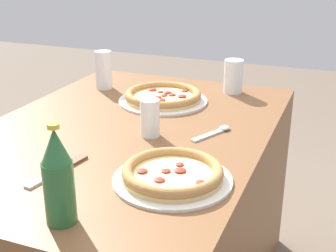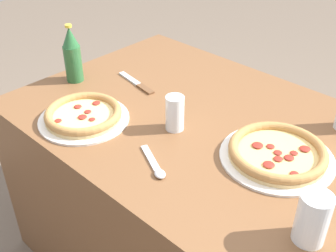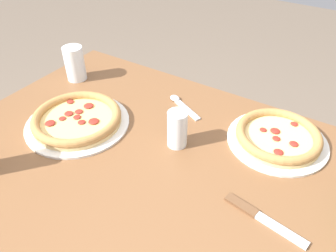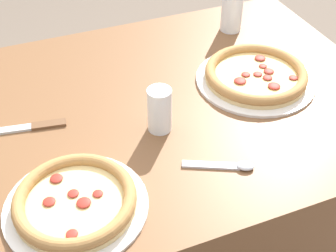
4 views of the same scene
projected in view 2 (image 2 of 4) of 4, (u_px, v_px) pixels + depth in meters
The scene contains 8 objects.
table at pixel (196, 199), 1.62m from camera, with size 1.28×0.90×0.73m.
pizza_pepperoni at pixel (84, 115), 1.40m from camera, with size 0.30×0.30×0.04m.
pizza_salami at pixel (277, 153), 1.23m from camera, with size 0.34×0.34×0.04m.
glass_iced_tea at pixel (312, 221), 0.96m from camera, with size 0.08×0.08×0.13m.
glass_red_wine at pixel (175, 115), 1.34m from camera, with size 0.06×0.06×0.12m.
beer_bottle at pixel (72, 55), 1.60m from camera, with size 0.07×0.07×0.23m.
knife at pixel (137, 84), 1.62m from camera, with size 0.22×0.06×0.01m.
spoon at pixel (156, 167), 1.20m from camera, with size 0.16×0.09×0.01m.
Camera 2 is at (-0.74, 0.94, 1.50)m, focal length 45.00 mm.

